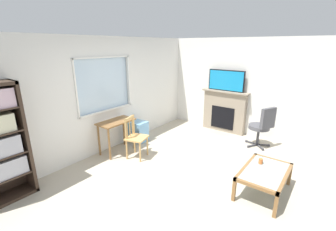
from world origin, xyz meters
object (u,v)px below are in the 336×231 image
at_px(plastic_drawer_unit, 139,131).
at_px(sippy_cup, 261,161).
at_px(desk_under_window, 116,127).
at_px(coffee_table, 265,173).
at_px(wooden_chair, 135,137).
at_px(fireplace, 224,111).
at_px(office_chair, 262,125).
at_px(tv, 226,81).

bearing_deg(plastic_drawer_unit, sippy_cup, -92.18).
height_order(desk_under_window, coffee_table, desk_under_window).
relative_size(wooden_chair, plastic_drawer_unit, 1.77).
xyz_separation_m(desk_under_window, plastic_drawer_unit, (0.74, 0.05, -0.35)).
relative_size(coffee_table, sippy_cup, 11.69).
relative_size(fireplace, coffee_table, 1.22).
bearing_deg(desk_under_window, fireplace, -26.63).
height_order(desk_under_window, plastic_drawer_unit, desk_under_window).
bearing_deg(sippy_cup, office_chair, 15.13).
relative_size(wooden_chair, sippy_cup, 10.00).
bearing_deg(tv, sippy_cup, -142.32).
bearing_deg(office_chair, sippy_cup, -164.87).
distance_m(desk_under_window, wooden_chair, 0.54).
bearing_deg(sippy_cup, fireplace, 37.44).
bearing_deg(tv, fireplace, -0.00).
bearing_deg(fireplace, desk_under_window, 153.37).
bearing_deg(tv, coffee_table, -142.60).
bearing_deg(wooden_chair, fireplace, -17.72).
distance_m(desk_under_window, plastic_drawer_unit, 0.81).
height_order(coffee_table, sippy_cup, sippy_cup).
bearing_deg(office_chair, tv, 67.90).
bearing_deg(plastic_drawer_unit, tv, -35.76).
bearing_deg(wooden_chair, coffee_table, -81.91).
bearing_deg(coffee_table, tv, 37.40).
bearing_deg(sippy_cup, desk_under_window, 101.84).
relative_size(fireplace, tv, 1.30).
bearing_deg(desk_under_window, wooden_chair, -82.57).
distance_m(plastic_drawer_unit, tv, 2.69).
bearing_deg(fireplace, tv, 180.00).
relative_size(wooden_chair, tv, 0.91).
relative_size(plastic_drawer_unit, coffee_table, 0.48).
relative_size(wooden_chair, fireplace, 0.70).
distance_m(desk_under_window, coffee_table, 3.13).
xyz_separation_m(tv, office_chair, (-0.47, -1.17, -0.88)).
xyz_separation_m(tv, sippy_cup, (-2.07, -1.60, -0.98)).
height_order(tv, coffee_table, tv).
height_order(plastic_drawer_unit, coffee_table, plastic_drawer_unit).
bearing_deg(desk_under_window, plastic_drawer_unit, 3.89).
bearing_deg(fireplace, office_chair, -112.86).
height_order(office_chair, sippy_cup, office_chair).
bearing_deg(fireplace, coffee_table, -142.82).
relative_size(plastic_drawer_unit, office_chair, 0.51).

